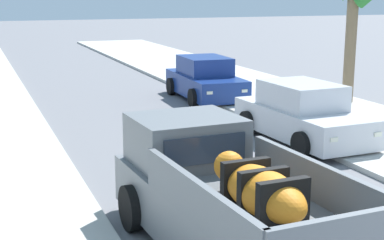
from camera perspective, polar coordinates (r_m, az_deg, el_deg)
name	(u,v)px	position (r m, az deg, el deg)	size (l,w,h in m)	color
sidewalk_right	(334,117)	(18.29, 13.72, 0.24)	(5.10, 60.00, 0.12)	beige
curb_left	(1,147)	(15.16, -18.23, -2.57)	(0.16, 60.00, 0.10)	silver
curb_right	(301,121)	(17.68, 10.64, -0.07)	(0.16, 60.00, 0.10)	silver
pickup_truck	(225,201)	(8.63, 3.21, -7.92)	(2.41, 5.30, 1.80)	slate
car_right_near	(205,80)	(21.06, 1.30, 3.98)	(2.15, 4.31, 1.54)	navy
car_left_mid	(302,115)	(15.30, 10.77, 0.53)	(2.18, 4.33, 1.54)	silver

